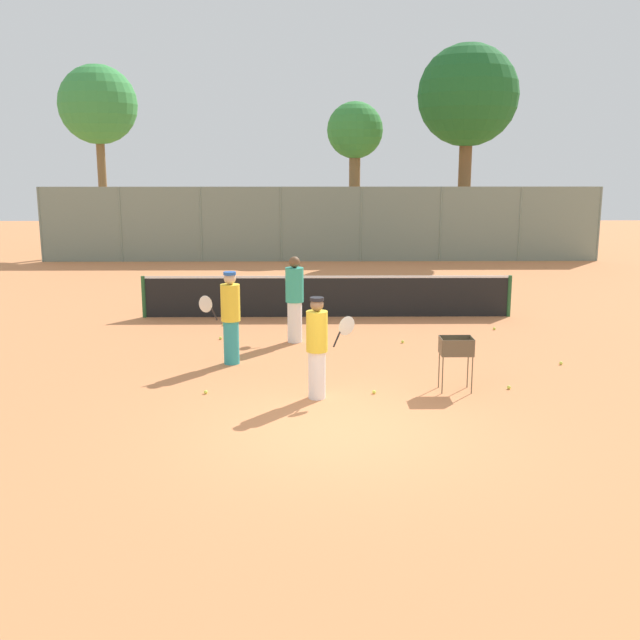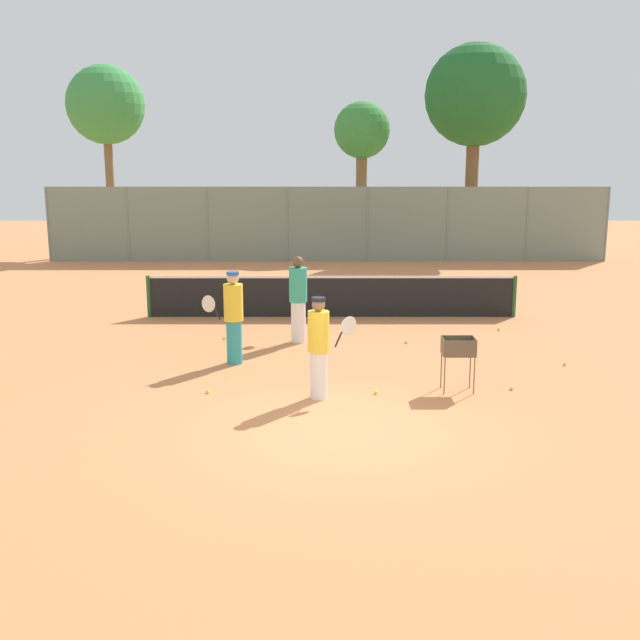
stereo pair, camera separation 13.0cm
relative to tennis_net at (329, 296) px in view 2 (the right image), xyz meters
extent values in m
plane|color=#D37F4C|center=(0.00, -8.30, -0.56)|extent=(80.00, 80.00, 0.00)
cylinder|color=#26592D|center=(-4.70, 0.00, -0.02)|extent=(0.10, 0.10, 1.07)
cylinder|color=#26592D|center=(4.70, 0.00, -0.02)|extent=(0.10, 0.10, 1.07)
cube|color=black|center=(0.00, 0.00, -0.05)|extent=(9.40, 0.01, 1.01)
cube|color=white|center=(0.00, 0.00, 0.48)|extent=(9.40, 0.02, 0.06)
cylinder|color=gray|center=(-11.10, 10.91, 0.92)|extent=(0.08, 0.08, 2.95)
cylinder|color=gray|center=(-7.93, 10.91, 0.92)|extent=(0.08, 0.08, 2.95)
cylinder|color=gray|center=(-4.76, 10.91, 0.92)|extent=(0.08, 0.08, 2.95)
cylinder|color=gray|center=(-1.59, 10.91, 0.92)|extent=(0.08, 0.08, 2.95)
cylinder|color=gray|center=(1.59, 10.91, 0.92)|extent=(0.08, 0.08, 2.95)
cylinder|color=gray|center=(4.76, 10.91, 0.92)|extent=(0.08, 0.08, 2.95)
cylinder|color=gray|center=(7.93, 10.91, 0.92)|extent=(0.08, 0.08, 2.95)
cylinder|color=gray|center=(11.10, 10.91, 0.92)|extent=(0.08, 0.08, 2.95)
cube|color=gray|center=(0.00, 10.91, 0.92)|extent=(22.21, 0.01, 2.95)
cylinder|color=brown|center=(-9.36, 13.87, 2.08)|extent=(0.36, 0.36, 5.28)
sphere|color=#388E42|center=(-9.36, 13.87, 5.71)|extent=(3.29, 3.29, 3.29)
cylinder|color=brown|center=(6.02, 12.75, 2.11)|extent=(0.53, 0.53, 5.33)
sphere|color=#1E6028|center=(6.02, 12.75, 6.01)|extent=(4.12, 4.12, 4.12)
cylinder|color=brown|center=(1.51, 14.14, 1.70)|extent=(0.48, 0.48, 4.52)
sphere|color=#338438|center=(1.51, 14.14, 4.68)|extent=(2.41, 2.41, 2.41)
cylinder|color=white|center=(-0.32, -6.75, -0.15)|extent=(0.29, 0.29, 0.82)
cylinder|color=yellow|center=(-0.32, -6.75, 0.60)|extent=(0.36, 0.36, 0.68)
sphere|color=#8C6647|center=(-0.32, -6.75, 1.06)|extent=(0.22, 0.22, 0.22)
cylinder|color=black|center=(-0.32, -6.75, 1.15)|extent=(0.23, 0.23, 0.06)
cylinder|color=black|center=(0.02, -6.63, 0.43)|extent=(0.15, 0.08, 0.27)
ellipsoid|color=silver|center=(0.18, -6.57, 0.65)|extent=(0.38, 0.17, 0.43)
cylinder|color=teal|center=(-1.99, -4.52, -0.12)|extent=(0.31, 0.31, 0.87)
cylinder|color=yellow|center=(-1.99, -4.52, 0.67)|extent=(0.38, 0.38, 0.72)
sphere|color=#DBB28C|center=(-1.99, -4.52, 1.15)|extent=(0.24, 0.24, 0.24)
cylinder|color=#2659B2|center=(-1.99, -4.52, 1.25)|extent=(0.25, 0.25, 0.06)
cylinder|color=black|center=(-2.28, -4.75, 0.49)|extent=(0.13, 0.11, 0.27)
ellipsoid|color=silver|center=(-2.43, -4.86, 0.71)|extent=(0.33, 0.27, 0.43)
cylinder|color=white|center=(-0.77, -2.73, -0.10)|extent=(0.32, 0.32, 0.91)
cylinder|color=teal|center=(-0.77, -2.73, 0.73)|extent=(0.40, 0.40, 0.76)
sphere|color=brown|center=(-0.77, -2.73, 1.23)|extent=(0.25, 0.25, 0.25)
cylinder|color=black|center=(-0.89, -2.37, 0.54)|extent=(0.07, 0.15, 0.27)
ellipsoid|color=silver|center=(-0.95, -2.19, 0.76)|extent=(0.15, 0.39, 0.43)
cylinder|color=brown|center=(1.84, -6.54, -0.23)|extent=(0.02, 0.02, 0.65)
cylinder|color=brown|center=(2.35, -6.54, -0.23)|extent=(0.02, 0.02, 0.65)
cylinder|color=brown|center=(1.84, -6.18, -0.23)|extent=(0.02, 0.02, 0.65)
cylinder|color=brown|center=(2.35, -6.18, -0.23)|extent=(0.02, 0.02, 0.65)
cube|color=brown|center=(2.10, -6.36, 0.10)|extent=(0.55, 0.40, 0.01)
cube|color=brown|center=(2.10, -6.56, 0.25)|extent=(0.55, 0.01, 0.30)
cube|color=brown|center=(2.10, -6.16, 0.25)|extent=(0.55, 0.01, 0.30)
cube|color=brown|center=(1.82, -6.36, 0.25)|extent=(0.01, 0.40, 0.30)
cube|color=brown|center=(2.37, -6.36, 0.25)|extent=(0.01, 0.40, 0.30)
sphere|color=#D1E54C|center=(2.02, -6.47, 0.14)|extent=(0.07, 0.07, 0.07)
sphere|color=#D1E54C|center=(2.02, -6.25, 0.14)|extent=(0.07, 0.07, 0.07)
sphere|color=#D1E54C|center=(2.01, -6.38, 0.19)|extent=(0.07, 0.07, 0.07)
sphere|color=#D1E54C|center=(2.29, -6.44, 0.19)|extent=(0.07, 0.07, 0.07)
sphere|color=#D1E54C|center=(2.32, -6.38, 0.19)|extent=(0.07, 0.07, 0.07)
sphere|color=#D1E54C|center=(2.32, -6.23, 0.19)|extent=(0.07, 0.07, 0.07)
sphere|color=#D1E54C|center=(2.15, -6.37, 0.19)|extent=(0.07, 0.07, 0.07)
sphere|color=#D1E54C|center=(2.02, -6.32, 0.19)|extent=(0.07, 0.07, 0.07)
sphere|color=#D1E54C|center=(2.15, -6.34, 0.19)|extent=(0.07, 0.07, 0.07)
sphere|color=#D1E54C|center=(1.93, -6.22, 0.14)|extent=(0.07, 0.07, 0.07)
sphere|color=#D1E54C|center=(-2.46, -2.48, -0.52)|extent=(0.07, 0.07, 0.07)
sphere|color=#D1E54C|center=(3.07, -6.30, -0.52)|extent=(0.07, 0.07, 0.07)
sphere|color=#D1E54C|center=(1.61, -2.87, -0.52)|extent=(0.07, 0.07, 0.07)
sphere|color=#D1E54C|center=(-2.24, -6.50, -0.52)|extent=(0.07, 0.07, 0.07)
sphere|color=#D1E54C|center=(-2.55, -1.04, -0.52)|extent=(0.07, 0.07, 0.07)
sphere|color=#D1E54C|center=(4.52, -4.70, -0.52)|extent=(0.07, 0.07, 0.07)
sphere|color=#D1E54C|center=(0.67, -6.54, -0.52)|extent=(0.07, 0.07, 0.07)
sphere|color=#D1E54C|center=(3.96, -1.58, -0.52)|extent=(0.07, 0.07, 0.07)
cube|color=#232328|center=(-1.12, 13.81, -0.11)|extent=(4.20, 1.70, 0.90)
cube|color=#33383D|center=(-1.32, 13.81, 0.69)|extent=(2.20, 1.50, 0.70)
camera|label=1|loc=(-0.43, -18.89, 3.38)|focal=42.00mm
camera|label=2|loc=(-0.30, -18.89, 3.38)|focal=42.00mm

